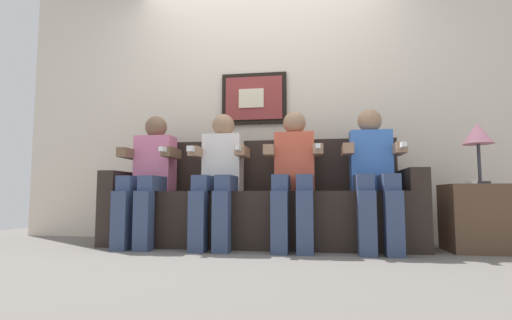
# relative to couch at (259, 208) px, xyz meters

# --- Properties ---
(ground_plane) EXTENTS (6.47, 6.47, 0.00)m
(ground_plane) POSITION_rel_couch_xyz_m (0.00, -0.33, -0.31)
(ground_plane) COLOR #66605B
(back_wall_assembly) EXTENTS (4.97, 0.10, 2.60)m
(back_wall_assembly) POSITION_rel_couch_xyz_m (-0.00, 0.44, 0.99)
(back_wall_assembly) COLOR beige
(back_wall_assembly) RESTS_ON ground_plane
(couch) EXTENTS (2.57, 0.58, 0.90)m
(couch) POSITION_rel_couch_xyz_m (0.00, 0.00, 0.00)
(couch) COLOR #2D231E
(couch) RESTS_ON ground_plane
(person_leftmost) EXTENTS (0.46, 0.56, 1.11)m
(person_leftmost) POSITION_rel_couch_xyz_m (-0.91, -0.17, 0.29)
(person_leftmost) COLOR pink
(person_leftmost) RESTS_ON ground_plane
(person_left_center) EXTENTS (0.46, 0.56, 1.11)m
(person_left_center) POSITION_rel_couch_xyz_m (-0.30, -0.17, 0.29)
(person_left_center) COLOR white
(person_left_center) RESTS_ON ground_plane
(person_right_center) EXTENTS (0.46, 0.56, 1.11)m
(person_right_center) POSITION_rel_couch_xyz_m (0.30, -0.17, 0.29)
(person_right_center) COLOR #D8593F
(person_right_center) RESTS_ON ground_plane
(person_rightmost) EXTENTS (0.46, 0.56, 1.11)m
(person_rightmost) POSITION_rel_couch_xyz_m (0.91, -0.17, 0.29)
(person_rightmost) COLOR #3F72CC
(person_rightmost) RESTS_ON ground_plane
(side_table_right) EXTENTS (0.40, 0.40, 0.50)m
(side_table_right) POSITION_rel_couch_xyz_m (1.64, -0.11, -0.06)
(side_table_right) COLOR brown
(side_table_right) RESTS_ON ground_plane
(table_lamp) EXTENTS (0.22, 0.22, 0.46)m
(table_lamp) POSITION_rel_couch_xyz_m (1.68, -0.15, 0.55)
(table_lamp) COLOR #333338
(table_lamp) RESTS_ON side_table_right
(spare_remote_on_table) EXTENTS (0.04, 0.13, 0.02)m
(spare_remote_on_table) POSITION_rel_couch_xyz_m (1.60, -0.20, 0.20)
(spare_remote_on_table) COLOR white
(spare_remote_on_table) RESTS_ON side_table_right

